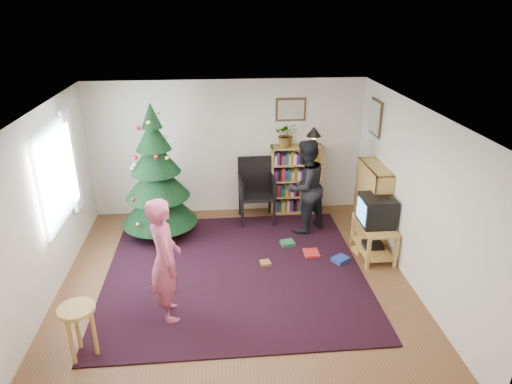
{
  "coord_description": "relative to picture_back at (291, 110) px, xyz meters",
  "views": [
    {
      "loc": [
        -0.22,
        -5.55,
        3.8
      ],
      "look_at": [
        0.36,
        0.75,
        1.1
      ],
      "focal_mm": 32.0,
      "sensor_mm": 36.0,
      "label": 1
    }
  ],
  "objects": [
    {
      "name": "picture_back",
      "position": [
        0.0,
        0.0,
        0.0
      ],
      "size": [
        0.55,
        0.03,
        0.42
      ],
      "color": "#4C3319",
      "rests_on": "wall_back"
    },
    {
      "name": "tv_stand",
      "position": [
        1.07,
        -1.87,
        -1.63
      ],
      "size": [
        0.48,
        0.87,
        0.55
      ],
      "color": "#B48A40",
      "rests_on": "floor"
    },
    {
      "name": "picture_right",
      "position": [
        1.33,
        -0.73,
        0.0
      ],
      "size": [
        0.03,
        0.5,
        0.6
      ],
      "color": "#4C3319",
      "rests_on": "wall_right"
    },
    {
      "name": "bookshelf_back",
      "position": [
        0.11,
        -0.14,
        -1.29
      ],
      "size": [
        0.95,
        0.3,
        1.3
      ],
      "color": "#B48A40",
      "rests_on": "floor"
    },
    {
      "name": "person_by_chair",
      "position": [
        0.12,
        -0.95,
        -1.12
      ],
      "size": [
        1.02,
        0.97,
        1.66
      ],
      "primitive_type": "imported",
      "rotation": [
        0.0,
        0.0,
        3.74
      ],
      "color": "black",
      "rests_on": "rug"
    },
    {
      "name": "ceiling",
      "position": [
        -1.15,
        -2.48,
        0.55
      ],
      "size": [
        5.0,
        5.0,
        0.0
      ],
      "primitive_type": "plane",
      "rotation": [
        3.14,
        0.0,
        0.0
      ],
      "color": "white",
      "rests_on": "wall_back"
    },
    {
      "name": "christmas_tree",
      "position": [
        -2.36,
        -0.87,
        -0.99
      ],
      "size": [
        1.28,
        1.28,
        2.31
      ],
      "rotation": [
        0.0,
        0.0,
        0.34
      ],
      "color": "#3F2816",
      "rests_on": "rug"
    },
    {
      "name": "curtain",
      "position": [
        -3.58,
        -1.18,
        -0.45
      ],
      "size": [
        0.06,
        0.35,
        1.6
      ],
      "primitive_type": "cube",
      "color": "white",
      "rests_on": "wall_left"
    },
    {
      "name": "floor_clutter",
      "position": [
        0.12,
        -1.83,
        -1.91
      ],
      "size": [
        1.78,
        0.79,
        0.08
      ],
      "color": "#A51E19",
      "rests_on": "rug"
    },
    {
      "name": "rug",
      "position": [
        -1.15,
        -2.17,
        -1.94
      ],
      "size": [
        3.8,
        3.6,
        0.02
      ],
      "primitive_type": "cube",
      "color": "black",
      "rests_on": "floor"
    },
    {
      "name": "wall_back",
      "position": [
        -1.15,
        0.02,
        -0.7
      ],
      "size": [
        5.0,
        0.02,
        2.5
      ],
      "primitive_type": "cube",
      "color": "silver",
      "rests_on": "floor"
    },
    {
      "name": "table_lamp",
      "position": [
        0.41,
        -0.14,
        -0.41
      ],
      "size": [
        0.27,
        0.27,
        0.36
      ],
      "color": "#A57F33",
      "rests_on": "bookshelf_back"
    },
    {
      "name": "armchair",
      "position": [
        -0.66,
        -0.35,
        -1.33
      ],
      "size": [
        0.64,
        0.64,
        1.15
      ],
      "rotation": [
        0.0,
        0.0,
        0.02
      ],
      "color": "black",
      "rests_on": "rug"
    },
    {
      "name": "wall_left",
      "position": [
        -3.65,
        -2.48,
        -0.7
      ],
      "size": [
        0.02,
        5.0,
        2.5
      ],
      "primitive_type": "cube",
      "color": "silver",
      "rests_on": "floor"
    },
    {
      "name": "window_pane",
      "position": [
        -3.62,
        -1.88,
        -0.45
      ],
      "size": [
        0.04,
        1.2,
        1.4
      ],
      "primitive_type": "cube",
      "color": "silver",
      "rests_on": "wall_left"
    },
    {
      "name": "potted_plant",
      "position": [
        -0.09,
        -0.14,
        -0.42
      ],
      "size": [
        0.45,
        0.4,
        0.45
      ],
      "primitive_type": "imported",
      "rotation": [
        0.0,
        0.0,
        -0.13
      ],
      "color": "gray",
      "rests_on": "bookshelf_back"
    },
    {
      "name": "crt_tv",
      "position": [
        1.07,
        -1.87,
        -1.17
      ],
      "size": [
        0.49,
        0.52,
        0.46
      ],
      "color": "black",
      "rests_on": "tv_stand"
    },
    {
      "name": "floor",
      "position": [
        -1.15,
        -2.48,
        -1.95
      ],
      "size": [
        5.0,
        5.0,
        0.0
      ],
      "primitive_type": "plane",
      "color": "brown",
      "rests_on": "ground"
    },
    {
      "name": "wall_right",
      "position": [
        1.35,
        -2.48,
        -0.7
      ],
      "size": [
        0.02,
        5.0,
        2.5
      ],
      "primitive_type": "cube",
      "color": "silver",
      "rests_on": "floor"
    },
    {
      "name": "stool",
      "position": [
        -2.96,
        -3.77,
        -1.43
      ],
      "size": [
        0.41,
        0.41,
        0.68
      ],
      "color": "#B48A40",
      "rests_on": "floor"
    },
    {
      "name": "wall_front",
      "position": [
        -1.15,
        -4.97,
        -0.7
      ],
      "size": [
        5.0,
        0.02,
        2.5
      ],
      "primitive_type": "cube",
      "color": "silver",
      "rests_on": "floor"
    },
    {
      "name": "person_standing",
      "position": [
        -2.04,
        -3.11,
        -1.12
      ],
      "size": [
        0.55,
        0.69,
        1.66
      ],
      "primitive_type": "imported",
      "rotation": [
        0.0,
        0.0,
        1.85
      ],
      "color": "#B04662",
      "rests_on": "rug"
    },
    {
      "name": "bookshelf_right",
      "position": [
        1.19,
        -1.31,
        -1.29
      ],
      "size": [
        0.3,
        0.95,
        1.3
      ],
      "rotation": [
        0.0,
        0.0,
        1.57
      ],
      "color": "#B48A40",
      "rests_on": "floor"
    }
  ]
}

